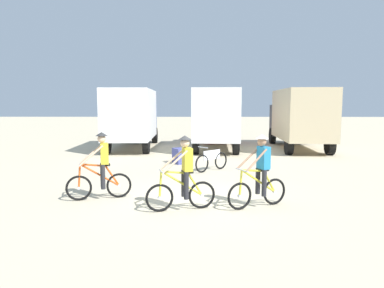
% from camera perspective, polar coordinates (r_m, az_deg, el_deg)
% --- Properties ---
extents(ground_plane, '(120.00, 120.00, 0.00)m').
position_cam_1_polar(ground_plane, '(9.37, 0.31, -9.29)').
color(ground_plane, beige).
extents(box_truck_avon_van, '(2.58, 6.82, 3.35)m').
position_cam_1_polar(box_truck_avon_van, '(20.35, -9.74, 4.57)').
color(box_truck_avon_van, white).
rests_on(box_truck_avon_van, ground).
extents(box_truck_white_box, '(2.71, 6.86, 3.35)m').
position_cam_1_polar(box_truck_white_box, '(19.88, 3.95, 4.60)').
color(box_truck_white_box, white).
rests_on(box_truck_white_box, ground).
extents(box_truck_tan_camper, '(2.68, 6.85, 3.35)m').
position_cam_1_polar(box_truck_tan_camper, '(20.60, 17.20, 4.39)').
color(box_truck_tan_camper, '#CCB78E').
rests_on(box_truck_tan_camper, ground).
extents(cyclist_orange_shirt, '(1.67, 0.68, 1.82)m').
position_cam_1_polar(cyclist_orange_shirt, '(9.67, -14.72, -3.86)').
color(cyclist_orange_shirt, black).
rests_on(cyclist_orange_shirt, ground).
extents(cyclist_cowboy_hat, '(1.68, 0.65, 1.82)m').
position_cam_1_polar(cyclist_cowboy_hat, '(8.39, -1.44, -5.23)').
color(cyclist_cowboy_hat, black).
rests_on(cyclist_cowboy_hat, ground).
extents(cyclist_near_camera, '(1.58, 0.86, 1.82)m').
position_cam_1_polar(cyclist_near_camera, '(8.80, 11.07, -4.79)').
color(cyclist_near_camera, black).
rests_on(cyclist_near_camera, ground).
extents(bicycle_spare, '(1.29, 1.24, 0.97)m').
position_cam_1_polar(bicycle_spare, '(13.37, 3.24, -2.73)').
color(bicycle_spare, black).
rests_on(bicycle_spare, ground).
extents(supply_crate, '(0.87, 0.87, 0.66)m').
position_cam_1_polar(supply_crate, '(15.05, -1.71, -1.94)').
color(supply_crate, '#4C5199').
rests_on(supply_crate, ground).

